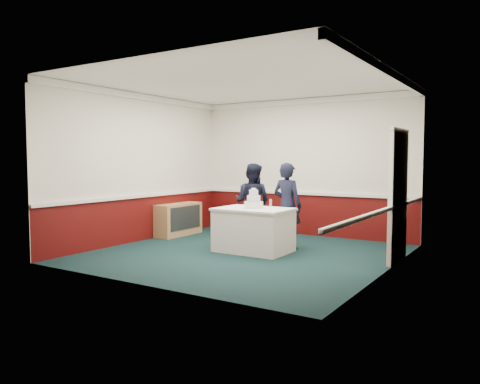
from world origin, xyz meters
The scene contains 9 objects.
ground centered at (0.00, 0.00, 0.00)m, with size 5.00×5.00×0.00m, color #132D30.
room_shell centered at (0.08, 0.61, 1.97)m, with size 5.00×5.00×3.00m.
sideboard centered at (-2.28, 0.94, 0.35)m, with size 0.41×1.20×0.70m.
cake_table centered at (0.05, 0.24, 0.40)m, with size 1.32×0.92×0.79m.
wedding_cake centered at (0.05, 0.24, 0.90)m, with size 0.35×0.35×0.36m.
cake_knife centered at (0.02, 0.04, 0.79)m, with size 0.01×0.22×0.01m, color silver.
champagne_flute centered at (0.55, -0.04, 0.93)m, with size 0.05×0.05×0.21m.
person_man centered at (-0.52, 1.17, 0.79)m, with size 0.77×0.60×1.59m, color black.
person_woman centered at (0.43, 0.85, 0.81)m, with size 0.59×0.39×1.61m, color black.
Camera 1 is at (4.32, -6.98, 1.67)m, focal length 35.00 mm.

